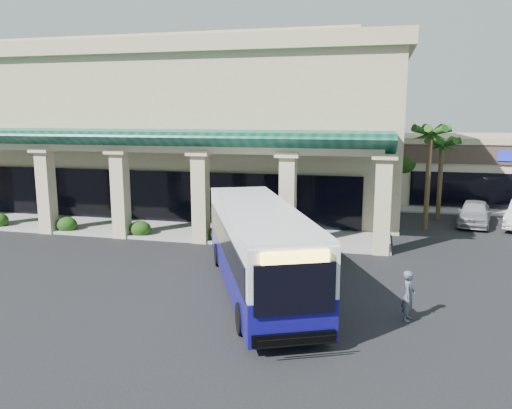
% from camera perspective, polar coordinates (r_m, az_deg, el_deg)
% --- Properties ---
extents(ground, '(110.00, 110.00, 0.00)m').
position_cam_1_polar(ground, '(20.39, -3.24, -8.41)').
color(ground, black).
extents(main_building, '(30.80, 14.80, 11.35)m').
position_cam_1_polar(main_building, '(37.09, -8.03, 8.86)').
color(main_building, tan).
rests_on(main_building, ground).
extents(arcade, '(30.00, 6.20, 5.70)m').
position_cam_1_polar(arcade, '(28.97, -14.62, 2.65)').
color(arcade, '#0B4434').
rests_on(arcade, ground).
extents(palm_0, '(2.40, 2.40, 6.60)m').
position_cam_1_polar(palm_0, '(29.78, 19.10, 3.49)').
color(palm_0, '#1A3F11').
rests_on(palm_0, ground).
extents(palm_1, '(2.40, 2.40, 5.80)m').
position_cam_1_polar(palm_1, '(32.89, 20.33, 3.30)').
color(palm_1, '#1A3F11').
rests_on(palm_1, ground).
extents(broadleaf_tree, '(2.60, 2.60, 4.81)m').
position_cam_1_polar(broadleaf_tree, '(37.74, 16.42, 3.58)').
color(broadleaf_tree, '#15350C').
rests_on(broadleaf_tree, ground).
extents(transit_bus, '(6.96, 11.42, 3.16)m').
position_cam_1_polar(transit_bus, '(18.63, 0.28, -5.13)').
color(transit_bus, navy).
rests_on(transit_bus, ground).
extents(pedestrian, '(0.50, 0.66, 1.64)m').
position_cam_1_polar(pedestrian, '(16.91, 17.03, -9.92)').
color(pedestrian, '#4B4F5F').
rests_on(pedestrian, ground).
extents(car_silver, '(2.68, 4.68, 1.50)m').
position_cam_1_polar(car_silver, '(32.37, 23.68, -0.89)').
color(car_silver, '#A0A0A8').
rests_on(car_silver, ground).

